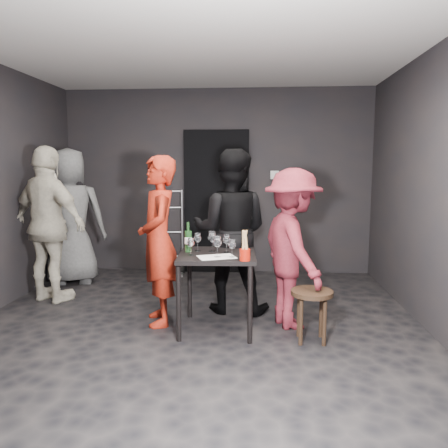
# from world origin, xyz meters

# --- Properties ---
(floor) EXTENTS (4.50, 5.00, 0.02)m
(floor) POSITION_xyz_m (0.00, 0.00, 0.00)
(floor) COLOR black
(floor) RESTS_ON ground
(ceiling) EXTENTS (4.50, 5.00, 0.02)m
(ceiling) POSITION_xyz_m (0.00, 0.00, 2.70)
(ceiling) COLOR silver
(ceiling) RESTS_ON ground
(wall_back) EXTENTS (4.50, 0.04, 2.70)m
(wall_back) POSITION_xyz_m (0.00, 2.50, 1.35)
(wall_back) COLOR black
(wall_back) RESTS_ON ground
(wall_front) EXTENTS (4.50, 0.04, 2.70)m
(wall_front) POSITION_xyz_m (0.00, -2.50, 1.35)
(wall_front) COLOR black
(wall_front) RESTS_ON ground
(wall_right) EXTENTS (0.04, 5.00, 2.70)m
(wall_right) POSITION_xyz_m (2.25, 0.00, 1.35)
(wall_right) COLOR black
(wall_right) RESTS_ON ground
(doorway) EXTENTS (0.95, 0.10, 2.10)m
(doorway) POSITION_xyz_m (0.00, 2.44, 1.05)
(doorway) COLOR black
(doorway) RESTS_ON ground
(wallbox_upper) EXTENTS (0.12, 0.06, 0.12)m
(wallbox_upper) POSITION_xyz_m (0.85, 2.45, 1.45)
(wallbox_upper) COLOR #B7B7B2
(wallbox_upper) RESTS_ON wall_back
(wallbox_lower) EXTENTS (0.10, 0.06, 0.14)m
(wallbox_lower) POSITION_xyz_m (1.05, 2.45, 1.40)
(wallbox_lower) COLOR #B7B7B2
(wallbox_lower) RESTS_ON wall_back
(hand_truck) EXTENTS (0.41, 0.35, 1.24)m
(hand_truck) POSITION_xyz_m (-0.67, 2.22, 0.22)
(hand_truck) COLOR #B2B2B7
(hand_truck) RESTS_ON floor
(tasting_table) EXTENTS (0.72, 0.72, 0.75)m
(tasting_table) POSITION_xyz_m (0.23, 0.09, 0.65)
(tasting_table) COLOR black
(tasting_table) RESTS_ON floor
(stool) EXTENTS (0.38, 0.38, 0.47)m
(stool) POSITION_xyz_m (1.10, -0.13, 0.38)
(stool) COLOR black
(stool) RESTS_ON floor
(server_red) EXTENTS (0.64, 0.79, 1.88)m
(server_red) POSITION_xyz_m (-0.37, 0.23, 0.94)
(server_red) COLOR #A62110
(server_red) RESTS_ON floor
(woman_black) EXTENTS (1.05, 0.65, 2.06)m
(woman_black) POSITION_xyz_m (0.32, 0.67, 1.03)
(woman_black) COLOR black
(woman_black) RESTS_ON floor
(man_maroon) EXTENTS (0.82, 1.15, 1.62)m
(man_maroon) POSITION_xyz_m (0.95, 0.25, 0.81)
(man_maroon) COLOR maroon
(man_maroon) RESTS_ON floor
(bystander_cream) EXTENTS (1.42, 1.06, 2.19)m
(bystander_cream) POSITION_xyz_m (-1.79, 0.85, 1.09)
(bystander_cream) COLOR beige
(bystander_cream) RESTS_ON floor
(bystander_grey) EXTENTS (1.17, 0.80, 2.19)m
(bystander_grey) POSITION_xyz_m (-1.88, 1.64, 1.10)
(bystander_grey) COLOR #5B5B5B
(bystander_grey) RESTS_ON floor
(tasting_mat) EXTENTS (0.39, 0.33, 0.00)m
(tasting_mat) POSITION_xyz_m (0.24, -0.08, 0.75)
(tasting_mat) COLOR white
(tasting_mat) RESTS_ON tasting_table
(wine_glass_a) EXTENTS (0.07, 0.07, 0.18)m
(wine_glass_a) POSITION_xyz_m (-0.01, -0.02, 0.84)
(wine_glass_a) COLOR white
(wine_glass_a) RESTS_ON tasting_table
(wine_glass_b) EXTENTS (0.09, 0.09, 0.20)m
(wine_glass_b) POSITION_xyz_m (0.03, 0.19, 0.85)
(wine_glass_b) COLOR white
(wine_glass_b) RESTS_ON tasting_table
(wine_glass_c) EXTENTS (0.09, 0.09, 0.22)m
(wine_glass_c) POSITION_xyz_m (0.17, 0.17, 0.86)
(wine_glass_c) COLOR white
(wine_glass_c) RESTS_ON tasting_table
(wine_glass_d) EXTENTS (0.10, 0.10, 0.21)m
(wine_glass_d) POSITION_xyz_m (0.25, -0.09, 0.86)
(wine_glass_d) COLOR white
(wine_glass_d) RESTS_ON tasting_table
(wine_glass_e) EXTENTS (0.08, 0.08, 0.18)m
(wine_glass_e) POSITION_xyz_m (0.38, -0.08, 0.84)
(wine_glass_e) COLOR white
(wine_glass_e) RESTS_ON tasting_table
(wine_glass_f) EXTENTS (0.09, 0.09, 0.19)m
(wine_glass_f) POSITION_xyz_m (0.32, 0.14, 0.85)
(wine_glass_f) COLOR white
(wine_glass_f) RESTS_ON tasting_table
(wine_bottle) EXTENTS (0.07, 0.07, 0.29)m
(wine_bottle) POSITION_xyz_m (-0.06, 0.15, 0.86)
(wine_bottle) COLOR black
(wine_bottle) RESTS_ON tasting_table
(breadstick_cup) EXTENTS (0.09, 0.09, 0.29)m
(breadstick_cup) POSITION_xyz_m (0.50, -0.21, 0.88)
(breadstick_cup) COLOR #A21507
(breadstick_cup) RESTS_ON tasting_table
(reserved_card) EXTENTS (0.08, 0.13, 0.10)m
(reserved_card) POSITION_xyz_m (0.48, 0.08, 0.80)
(reserved_card) COLOR white
(reserved_card) RESTS_ON tasting_table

